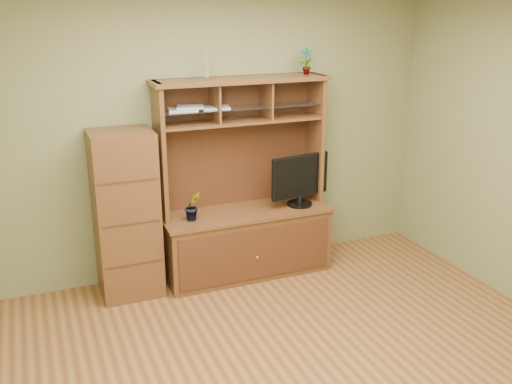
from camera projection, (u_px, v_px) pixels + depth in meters
room at (309, 197)px, 3.68m from camera, size 4.54×4.04×2.74m
media_hutch at (245, 222)px, 5.54m from camera, size 1.66×0.61×1.90m
monitor at (300, 179)px, 5.54m from camera, size 0.64×0.25×0.51m
orchid_plant at (193, 206)px, 5.18m from camera, size 0.15×0.12×0.27m
top_plant at (306, 61)px, 5.37m from camera, size 0.15×0.11×0.25m
reed_diffuser at (206, 66)px, 5.02m from camera, size 0.06×0.06×0.31m
magazines at (196, 108)px, 5.09m from camera, size 0.59×0.24×0.04m
side_cabinet at (126, 215)px, 5.06m from camera, size 0.54×0.49×1.51m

